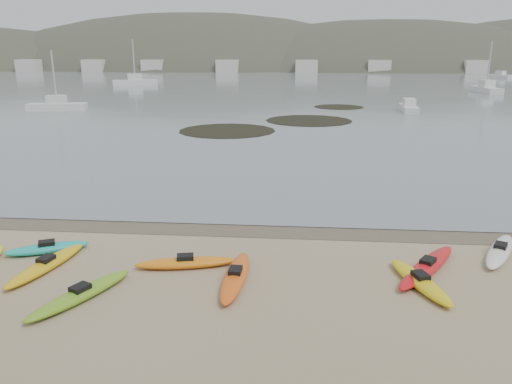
# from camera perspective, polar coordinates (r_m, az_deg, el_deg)

# --- Properties ---
(ground) EXTENTS (600.00, 600.00, 0.00)m
(ground) POSITION_cam_1_polar(r_m,az_deg,el_deg) (21.16, -0.00, -3.91)
(ground) COLOR tan
(ground) RESTS_ON ground
(wet_sand) EXTENTS (60.00, 60.00, 0.00)m
(wet_sand) POSITION_cam_1_polar(r_m,az_deg,el_deg) (20.87, -0.07, -4.18)
(wet_sand) COLOR brown
(wet_sand) RESTS_ON ground
(water) EXTENTS (1200.00, 1200.00, 0.00)m
(water) POSITION_cam_1_polar(r_m,az_deg,el_deg) (319.90, 4.88, 14.62)
(water) COLOR slate
(water) RESTS_ON ground
(kayaks) EXTENTS (19.87, 8.24, 0.34)m
(kayaks) POSITION_cam_1_polar(r_m,az_deg,el_deg) (16.90, -4.13, -8.62)
(kayaks) COLOR #FFF615
(kayaks) RESTS_ON ground
(kelp_mats) EXTENTS (19.17, 28.24, 0.04)m
(kelp_mats) POSITION_cam_1_polar(r_m,az_deg,el_deg) (52.72, 3.70, 8.12)
(kelp_mats) COLOR black
(kelp_mats) RESTS_ON water
(moored_boats) EXTENTS (93.35, 84.77, 1.26)m
(moored_boats) POSITION_cam_1_polar(r_m,az_deg,el_deg) (95.04, 6.38, 11.87)
(moored_boats) COLOR silver
(moored_boats) RESTS_ON ground
(far_hills) EXTENTS (550.00, 135.00, 80.00)m
(far_hills) POSITION_cam_1_polar(r_m,az_deg,el_deg) (218.30, 15.14, 9.34)
(far_hills) COLOR #384235
(far_hills) RESTS_ON ground
(far_town) EXTENTS (199.00, 5.00, 4.00)m
(far_town) POSITION_cam_1_polar(r_m,az_deg,el_deg) (164.96, 6.71, 14.06)
(far_town) COLOR beige
(far_town) RESTS_ON ground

